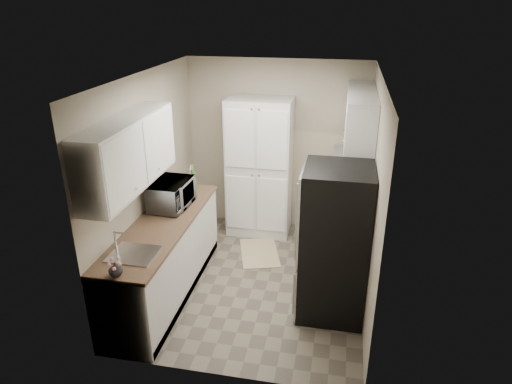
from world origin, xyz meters
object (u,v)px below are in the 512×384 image
(wine_bottle, at_px, (180,185))
(toaster_oven, at_px, (344,172))
(refrigerator, at_px, (334,243))
(microwave, at_px, (172,194))
(pantry_cabinet, at_px, (259,168))
(electric_range, at_px, (338,238))

(wine_bottle, relative_size, toaster_oven, 0.63)
(refrigerator, xyz_separation_m, microwave, (-1.96, 0.40, 0.23))
(pantry_cabinet, bearing_deg, electric_range, -38.22)
(refrigerator, height_order, wine_bottle, refrigerator)
(pantry_cabinet, distance_m, electric_range, 1.58)
(microwave, xyz_separation_m, wine_bottle, (-0.04, 0.38, -0.04))
(refrigerator, relative_size, wine_bottle, 6.61)
(pantry_cabinet, xyz_separation_m, refrigerator, (1.14, -1.73, -0.15))
(electric_range, distance_m, refrigerator, 0.88)
(electric_range, bearing_deg, microwave, -168.62)
(pantry_cabinet, height_order, electric_range, pantry_cabinet)
(pantry_cabinet, bearing_deg, wine_bottle, -132.22)
(pantry_cabinet, xyz_separation_m, wine_bottle, (-0.86, -0.94, 0.05))
(pantry_cabinet, distance_m, wine_bottle, 1.28)
(microwave, bearing_deg, toaster_oven, -54.21)
(microwave, height_order, toaster_oven, microwave)
(electric_range, height_order, microwave, microwave)
(pantry_cabinet, height_order, refrigerator, pantry_cabinet)
(electric_range, distance_m, wine_bottle, 2.11)
(wine_bottle, xyz_separation_m, toaster_oven, (2.04, 0.91, -0.01))
(pantry_cabinet, relative_size, wine_bottle, 7.77)
(refrigerator, distance_m, wine_bottle, 2.15)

